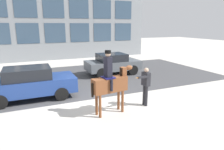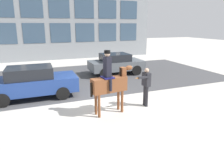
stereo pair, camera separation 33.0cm
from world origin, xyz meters
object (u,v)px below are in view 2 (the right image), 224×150
Objects in this scene: mounted_horse_lead at (110,82)px; street_car_far_lane at (116,63)px; pedestrian_bystander at (146,84)px; street_car_near_lane at (32,82)px.

mounted_horse_lead is 0.67× the size of street_car_far_lane.
pedestrian_bystander is 5.56m from street_car_near_lane.
mounted_horse_lead is at bearing -0.35° from pedestrian_bystander.
mounted_horse_lead is 0.62× the size of street_car_near_lane.
pedestrian_bystander reaches higher than street_car_near_lane.
pedestrian_bystander is 0.45× the size of street_car_far_lane.
mounted_horse_lead reaches higher than street_car_far_lane.
mounted_horse_lead is at bearing -46.32° from street_car_near_lane.
street_car_far_lane is (1.04, 6.07, -0.23)m from pedestrian_bystander.
pedestrian_bystander is at bearing -3.10° from mounted_horse_lead.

